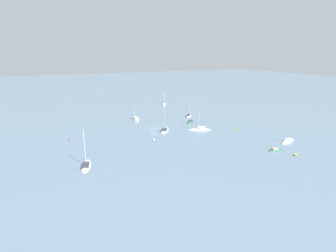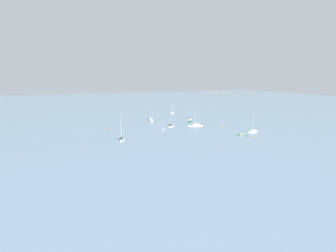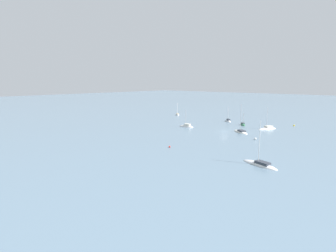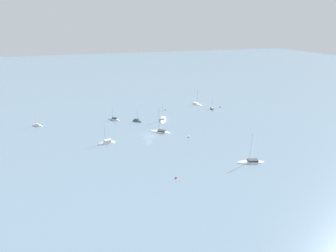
{
  "view_description": "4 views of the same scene",
  "coord_description": "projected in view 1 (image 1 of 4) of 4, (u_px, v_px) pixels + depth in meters",
  "views": [
    {
      "loc": [
        -89.25,
        37.03,
        27.56
      ],
      "look_at": [
        -7.8,
        -2.57,
        2.48
      ],
      "focal_mm": 28.0,
      "sensor_mm": 36.0,
      "label": 1
    },
    {
      "loc": [
        -131.37,
        52.85,
        26.16
      ],
      "look_at": [
        -9.95,
        1.19,
        1.23
      ],
      "focal_mm": 28.0,
      "sensor_mm": 36.0,
      "label": 2
    },
    {
      "loc": [
        -46.17,
        82.71,
        17.94
      ],
      "look_at": [
        16.11,
        12.25,
        1.73
      ],
      "focal_mm": 28.0,
      "sensor_mm": 36.0,
      "label": 3
    },
    {
      "loc": [
        20.1,
        88.64,
        39.7
      ],
      "look_at": [
        -8.05,
        -0.96,
        2.8
      ],
      "focal_mm": 28.0,
      "sensor_mm": 36.0,
      "label": 4
    }
  ],
  "objects": [
    {
      "name": "sailboat_5",
      "position": [
        189.0,
        116.0,
        118.63
      ],
      "size": [
        5.38,
        5.28,
        7.47
      ],
      "rotation": [
        0.0,
        0.0,
        5.51
      ],
      "color": "silver",
      "rests_on": "ground_plane"
    },
    {
      "name": "sailboat_2",
      "position": [
        276.0,
        150.0,
        77.06
      ],
      "size": [
        2.5,
        5.27,
        5.82
      ],
      "rotation": [
        0.0,
        0.0,
        4.51
      ],
      "color": "#2D6647",
      "rests_on": "ground_plane"
    },
    {
      "name": "mooring_buoy_3",
      "position": [
        295.0,
        155.0,
        73.06
      ],
      "size": [
        0.71,
        0.71,
        0.71
      ],
      "color": "yellow",
      "rests_on": "ground_plane"
    },
    {
      "name": "mooring_buoy_0",
      "position": [
        239.0,
        128.0,
        98.9
      ],
      "size": [
        0.57,
        0.57,
        0.57
      ],
      "color": "yellow",
      "rests_on": "ground_plane"
    },
    {
      "name": "sailboat_7",
      "position": [
        135.0,
        119.0,
        113.06
      ],
      "size": [
        6.37,
        2.78,
        7.78
      ],
      "rotation": [
        0.0,
        0.0,
        0.12
      ],
      "color": "silver",
      "rests_on": "ground_plane"
    },
    {
      "name": "sailboat_0",
      "position": [
        164.0,
        104.0,
        146.53
      ],
      "size": [
        5.08,
        4.54,
        7.21
      ],
      "rotation": [
        0.0,
        0.0,
        5.6
      ],
      "color": "white",
      "rests_on": "ground_plane"
    },
    {
      "name": "ground_plane",
      "position": [
        153.0,
        128.0,
        100.32
      ],
      "size": [
        600.0,
        600.0,
        0.0
      ],
      "primitive_type": "plane",
      "color": "slate"
    },
    {
      "name": "mooring_buoy_2",
      "position": [
        154.0,
        140.0,
        85.57
      ],
      "size": [
        0.69,
        0.69,
        0.69
      ],
      "color": "white",
      "rests_on": "ground_plane"
    },
    {
      "name": "sailboat_6",
      "position": [
        200.0,
        130.0,
        97.78
      ],
      "size": [
        5.69,
        8.57,
        8.91
      ],
      "rotation": [
        0.0,
        0.0,
        1.14
      ],
      "color": "silver",
      "rests_on": "ground_plane"
    },
    {
      "name": "mooring_buoy_1",
      "position": [
        69.0,
        139.0,
        86.96
      ],
      "size": [
        0.51,
        0.51,
        0.51
      ],
      "color": "red",
      "rests_on": "ground_plane"
    },
    {
      "name": "sailboat_3",
      "position": [
        86.0,
        166.0,
        66.26
      ],
      "size": [
        8.85,
        4.37,
        10.27
      ],
      "rotation": [
        0.0,
        0.0,
        6.03
      ],
      "color": "silver",
      "rests_on": "ground_plane"
    },
    {
      "name": "sailboat_8",
      "position": [
        288.0,
        141.0,
        84.88
      ],
      "size": [
        4.62,
        7.88,
        9.03
      ],
      "rotation": [
        0.0,
        0.0,
        1.9
      ],
      "color": "white",
      "rests_on": "ground_plane"
    },
    {
      "name": "sailboat_1",
      "position": [
        190.0,
        122.0,
        108.28
      ],
      "size": [
        4.34,
        4.84,
        5.72
      ],
      "rotation": [
        0.0,
        0.0,
        2.25
      ],
      "color": "#2D6647",
      "rests_on": "ground_plane"
    },
    {
      "name": "sailboat_4",
      "position": [
        165.0,
        131.0,
        96.67
      ],
      "size": [
        8.22,
        6.84,
        10.6
      ],
      "rotation": [
        0.0,
        0.0,
        5.67
      ],
      "color": "white",
      "rests_on": "ground_plane"
    }
  ]
}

